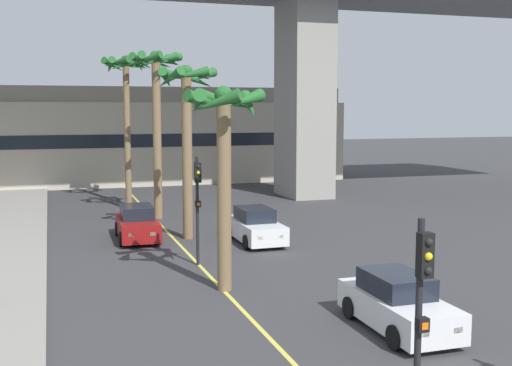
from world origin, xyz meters
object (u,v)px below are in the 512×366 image
at_px(palm_tree_near_median, 187,108).
at_px(palm_tree_farthest_median, 157,90).
at_px(traffic_light_median_near, 421,306).
at_px(car_queue_third, 398,304).
at_px(car_queue_second, 137,224).
at_px(traffic_light_median_far, 198,196).
at_px(palm_tree_far_median, 126,86).
at_px(palm_tree_mid_median, 224,139).
at_px(car_queue_front, 255,227).

bearing_deg(palm_tree_near_median, palm_tree_farthest_median, 93.98).
bearing_deg(traffic_light_median_near, car_queue_third, 62.82).
distance_m(car_queue_second, traffic_light_median_near, 20.45).
relative_size(traffic_light_median_near, traffic_light_median_far, 1.00).
distance_m(traffic_light_median_near, palm_tree_farthest_median, 26.03).
bearing_deg(palm_tree_far_median, palm_tree_farthest_median, -79.10).
distance_m(car_queue_second, traffic_light_median_far, 6.19).
distance_m(traffic_light_median_near, palm_tree_mid_median, 11.27).
distance_m(car_queue_front, traffic_light_median_near, 18.32).
relative_size(traffic_light_median_far, palm_tree_mid_median, 0.62).
distance_m(traffic_light_median_far, palm_tree_mid_median, 4.26).
xyz_separation_m(traffic_light_median_near, palm_tree_far_median, (-1.30, 30.96, 4.65)).
distance_m(car_queue_front, palm_tree_far_median, 15.14).
xyz_separation_m(car_queue_second, car_queue_third, (5.17, -14.39, 0.00)).
bearing_deg(car_queue_third, palm_tree_farthest_median, 99.42).
xyz_separation_m(palm_tree_near_median, palm_tree_mid_median, (-0.62, -8.71, -1.01)).
xyz_separation_m(car_queue_second, palm_tree_near_median, (2.30, -0.50, 5.31)).
bearing_deg(car_queue_third, palm_tree_mid_median, 124.07).
height_order(traffic_light_median_far, palm_tree_near_median, palm_tree_near_median).
xyz_separation_m(car_queue_third, palm_tree_near_median, (-2.88, 13.89, 5.31)).
height_order(car_queue_second, palm_tree_farthest_median, palm_tree_farthest_median).
bearing_deg(palm_tree_mid_median, palm_tree_near_median, 85.94).
bearing_deg(car_queue_third, palm_tree_far_median, 99.74).
xyz_separation_m(car_queue_third, palm_tree_farthest_median, (-3.29, 19.82, 6.26)).
bearing_deg(car_queue_front, traffic_light_median_far, -134.96).
bearing_deg(traffic_light_median_near, palm_tree_far_median, 92.41).
distance_m(car_queue_second, palm_tree_farthest_median, 8.50).
distance_m(car_queue_third, palm_tree_mid_median, 7.58).
xyz_separation_m(palm_tree_mid_median, palm_tree_far_median, (-0.81, 19.93, 2.34)).
relative_size(palm_tree_near_median, palm_tree_farthest_median, 0.88).
xyz_separation_m(car_queue_third, palm_tree_mid_median, (-3.50, 5.17, 4.31)).
bearing_deg(traffic_light_median_far, traffic_light_median_near, -87.73).
distance_m(palm_tree_mid_median, palm_tree_farthest_median, 14.78).
height_order(car_queue_front, palm_tree_farthest_median, palm_tree_farthest_median).
distance_m(car_queue_front, palm_tree_farthest_median, 10.38).
bearing_deg(palm_tree_far_median, traffic_light_median_far, -87.46).
bearing_deg(palm_tree_mid_median, traffic_light_median_near, -87.44).
height_order(car_queue_third, palm_tree_mid_median, palm_tree_mid_median).
height_order(traffic_light_median_near, palm_tree_mid_median, palm_tree_mid_median).
xyz_separation_m(car_queue_front, palm_tree_far_median, (-4.12, 12.96, 6.65)).
relative_size(car_queue_second, traffic_light_median_near, 0.99).
bearing_deg(traffic_light_median_near, traffic_light_median_far, 92.27).
bearing_deg(palm_tree_farthest_median, car_queue_third, -80.58).
distance_m(car_queue_second, palm_tree_near_median, 5.81).
bearing_deg(car_queue_second, palm_tree_mid_median, -79.70).
height_order(palm_tree_near_median, palm_tree_mid_median, palm_tree_near_median).
height_order(traffic_light_median_near, palm_tree_near_median, palm_tree_near_median).
bearing_deg(traffic_light_median_far, palm_tree_farthest_median, 88.49).
xyz_separation_m(traffic_light_median_far, palm_tree_near_median, (0.70, 5.14, 3.32)).
distance_m(palm_tree_mid_median, palm_tree_far_median, 20.09).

